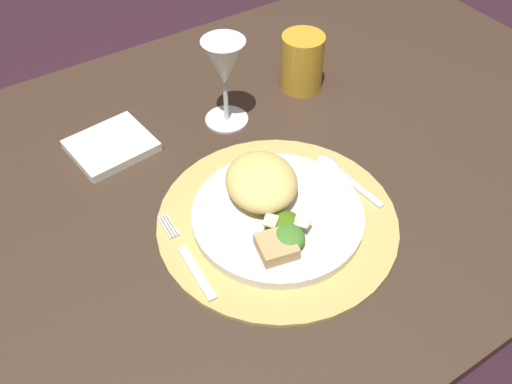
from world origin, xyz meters
The scene contains 12 objects.
ground_plane centered at (0.00, 0.00, 0.00)m, with size 6.00×6.00×0.00m, color #311A24.
dining_table centered at (0.00, 0.00, 0.62)m, with size 1.45×0.85×0.74m.
placemat centered at (0.00, -0.12, 0.74)m, with size 0.35×0.35×0.01m, color tan.
dinner_plate centered at (0.00, -0.12, 0.75)m, with size 0.25×0.25×0.01m, color silver.
pasta_serving centered at (0.00, -0.08, 0.78)m, with size 0.12×0.10×0.05m, color #E4CB6C.
salad_greens centered at (-0.02, -0.16, 0.77)m, with size 0.07×0.08×0.02m.
bread_piece centered at (-0.04, -0.18, 0.77)m, with size 0.05×0.05×0.02m, color tan.
fork centered at (-0.14, -0.12, 0.74)m, with size 0.02×0.16×0.00m.
spoon centered at (0.13, -0.09, 0.74)m, with size 0.03×0.14×0.01m.
napkin centered at (-0.14, 0.16, 0.74)m, with size 0.13×0.11×0.01m, color white.
wine_glass centered at (0.06, 0.12, 0.84)m, with size 0.07×0.07×0.16m.
amber_tumbler centered at (0.22, 0.13, 0.79)m, with size 0.08×0.08×0.10m, color gold.
Camera 1 is at (-0.31, -0.54, 1.34)m, focal length 38.93 mm.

